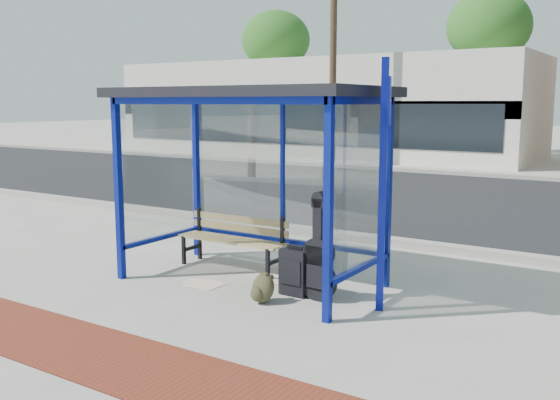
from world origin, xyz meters
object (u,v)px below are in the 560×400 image
Objects in this scene: suitcase at (295,272)px; backpack at (262,289)px; bench at (234,237)px; guitar_bag at (319,263)px.

suitcase is 0.50m from backpack.
suitcase is 1.74× the size of backpack.
bench reaches higher than suitcase.
suitcase reaches higher than backpack.
guitar_bag is 0.36m from suitcase.
guitar_bag is (1.66, -0.61, 0.01)m from bench.
bench is 1.47m from suitcase.
backpack is at bearing -107.81° from suitcase.
backpack is at bearing -41.48° from bench.
guitar_bag is 3.46× the size of backpack.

